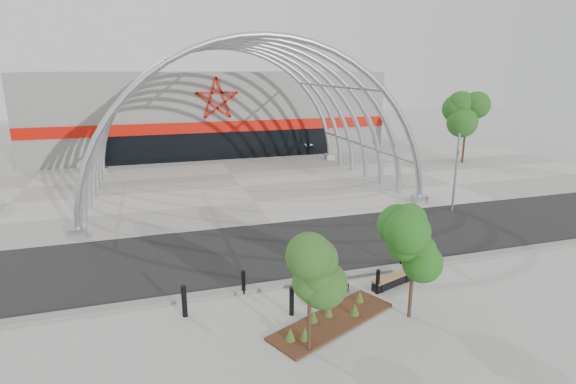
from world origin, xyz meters
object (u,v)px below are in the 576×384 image
(street_tree_0, at_px, (310,270))
(street_tree_1, at_px, (415,243))
(bollard_2, at_px, (292,301))
(signal_pole, at_px, (456,172))
(bench_1, at_px, (392,281))
(bench_0, at_px, (326,290))

(street_tree_0, bearing_deg, street_tree_1, 12.23)
(street_tree_0, bearing_deg, bollard_2, 86.13)
(signal_pole, relative_size, bollard_2, 4.52)
(street_tree_1, relative_size, bollard_2, 3.63)
(signal_pole, relative_size, street_tree_1, 1.25)
(bench_1, bearing_deg, bench_0, 178.70)
(signal_pole, relative_size, bench_0, 2.37)
(bench_0, bearing_deg, signal_pole, 33.53)
(street_tree_1, height_order, bollard_2, street_tree_1)
(bench_0, height_order, bench_1, bench_1)
(street_tree_1, distance_m, bench_0, 4.05)
(bollard_2, bearing_deg, street_tree_1, -18.91)
(signal_pole, distance_m, street_tree_0, 16.67)
(signal_pole, xyz_separation_m, bench_0, (-11.11, -7.36, -2.27))
(street_tree_0, xyz_separation_m, bollard_2, (0.15, 2.18, -2.16))
(bench_0, bearing_deg, street_tree_1, -46.44)
(street_tree_0, xyz_separation_m, bench_0, (1.81, 3.17, -2.49))
(bench_0, bearing_deg, bollard_2, -149.38)
(street_tree_0, xyz_separation_m, street_tree_1, (3.99, 0.87, 0.03))
(bench_1, relative_size, bollard_2, 1.91)
(street_tree_1, bearing_deg, street_tree_0, -167.77)
(bench_1, xyz_separation_m, bollard_2, (-4.45, -0.92, 0.32))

